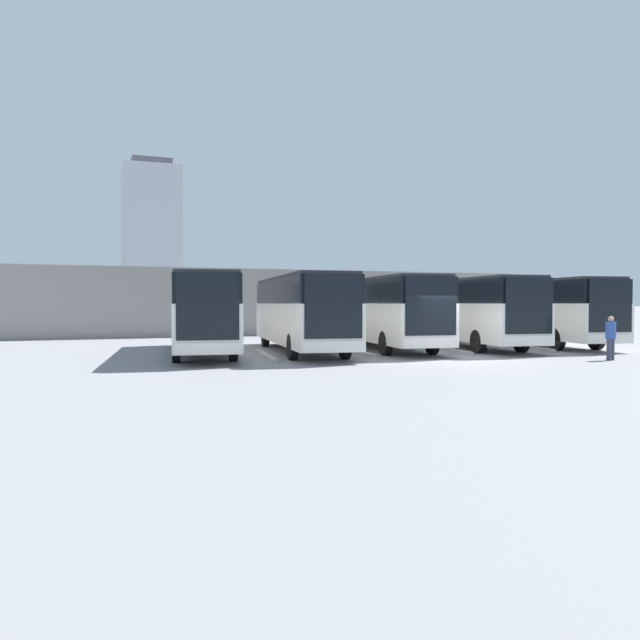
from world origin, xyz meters
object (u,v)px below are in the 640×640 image
object	(u,v)px
bus_1	(462,310)
bus_4	(201,311)
bus_0	(532,309)
bus_3	(300,310)
bus_2	(381,310)
pedestrian	(611,337)

from	to	relation	value
bus_1	bus_4	bearing A→B (deg)	6.08
bus_1	bus_0	bearing A→B (deg)	-171.94
bus_3	bus_4	xyz separation A→B (m)	(4.33, -0.63, 0.00)
bus_3	bus_4	world-z (taller)	same
bus_3	bus_2	bearing A→B (deg)	-163.74
bus_3	pedestrian	distance (m)	12.74
bus_1	bus_3	xyz separation A→B (m)	(8.67, 0.24, 0.00)
bus_0	bus_2	size ratio (longest dim) A/B	1.00
bus_0	bus_4	world-z (taller)	same
bus_2	bus_3	bearing A→B (deg)	16.26
bus_3	pedestrian	size ratio (longest dim) A/B	7.26
pedestrian	bus_3	bearing A→B (deg)	-55.18
bus_1	pedestrian	world-z (taller)	bus_1
bus_1	bus_3	bearing A→B (deg)	9.37
bus_4	bus_1	bearing A→B (deg)	-173.92
bus_0	bus_1	distance (m)	4.33
bus_0	bus_4	xyz separation A→B (m)	(17.33, -0.36, 0.00)
pedestrian	bus_2	bearing A→B (deg)	-73.51
bus_0	bus_1	xyz separation A→B (m)	(4.33, 0.02, 0.00)
bus_0	bus_4	bearing A→B (deg)	6.58
bus_2	bus_4	size ratio (longest dim) A/B	1.00
bus_2	bus_4	bearing A→B (deg)	7.91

